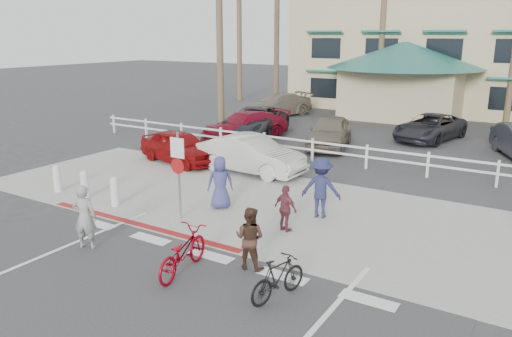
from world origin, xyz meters
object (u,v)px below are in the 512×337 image
Objects in this scene: sign_post at (179,171)px; car_white_sedan at (251,155)px; bike_black at (278,278)px; car_red_compact at (180,147)px; bike_red at (182,252)px.

sign_post is 0.66× the size of car_white_sedan.
bike_black is (4.68, -2.49, -0.99)m from sign_post.
car_red_compact is (-3.41, -0.23, -0.04)m from car_white_sedan.
sign_post reaches higher than bike_red.
car_red_compact is at bearing 97.27° from car_white_sedan.
car_red_compact is (-9.05, 7.65, 0.23)m from bike_black.
car_white_sedan reaches higher than bike_black.
car_red_compact reaches higher than bike_black.
bike_red is at bearing -49.04° from sign_post.
bike_red reaches higher than bike_black.
car_red_compact is (-4.37, 5.16, -0.76)m from sign_post.
bike_red is 10.23m from car_red_compact.
sign_post reaches higher than car_red_compact.
bike_black is at bearing -140.93° from car_white_sedan.
car_white_sedan is at bearing -39.41° from bike_black.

